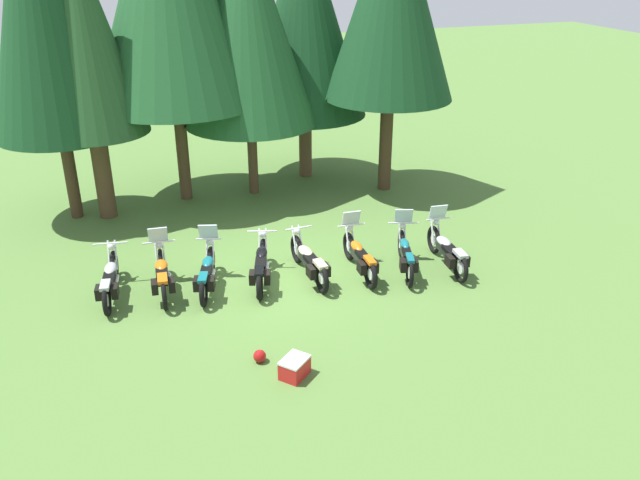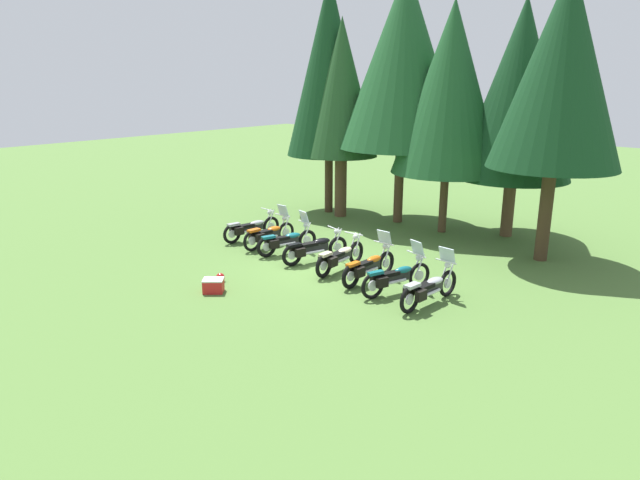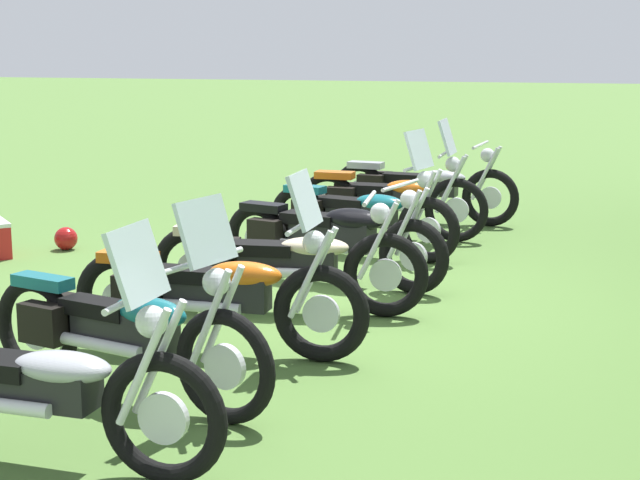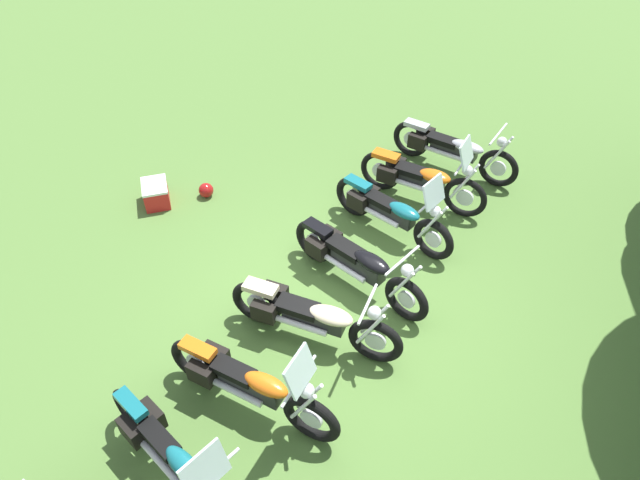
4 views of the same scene
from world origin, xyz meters
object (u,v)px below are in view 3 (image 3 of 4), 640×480
motorcycle_0 (420,187)px  motorcycle_2 (359,214)px  motorcycle_6 (121,329)px  motorcycle_7 (22,383)px  dropped_helmet (66,239)px  motorcycle_1 (389,198)px  motorcycle_4 (282,261)px  motorcycle_5 (214,292)px  motorcycle_3 (328,236)px

motorcycle_0 → motorcycle_2: size_ratio=1.09×
motorcycle_6 → motorcycle_0: bearing=99.6°
motorcycle_7 → dropped_helmet: size_ratio=9.36×
motorcycle_1 → motorcycle_4: 3.40m
motorcycle_0 → dropped_helmet: 4.34m
motorcycle_6 → motorcycle_7: size_ratio=0.94×
motorcycle_2 → motorcycle_5: bearing=-79.8°
motorcycle_1 → dropped_helmet: size_ratio=8.87×
motorcycle_4 → motorcycle_6: motorcycle_6 is taller
motorcycle_0 → motorcycle_3: size_ratio=1.03×
motorcycle_3 → dropped_helmet: motorcycle_3 is taller
motorcycle_7 → motorcycle_3: bearing=86.3°
motorcycle_4 → motorcycle_7: (3.35, -0.59, 0.02)m
motorcycle_0 → motorcycle_6: size_ratio=1.08×
motorcycle_1 → motorcycle_3: bearing=-91.3°
motorcycle_4 → motorcycle_1: bearing=80.9°
motorcycle_5 → motorcycle_6: 1.12m
motorcycle_1 → motorcycle_6: motorcycle_1 is taller
motorcycle_0 → motorcycle_3: 3.40m
motorcycle_0 → motorcycle_1: (1.13, -0.21, 0.03)m
motorcycle_2 → motorcycle_7: bearing=-81.2°
motorcycle_5 → dropped_helmet: (-3.18, -2.72, -0.33)m
motorcycle_5 → motorcycle_7: motorcycle_7 is taller
motorcycle_2 → motorcycle_0: bearing=96.7°
motorcycle_3 → motorcycle_1: bearing=101.8°
motorcycle_6 → motorcycle_7: 1.07m
motorcycle_5 → dropped_helmet: size_ratio=9.14×
motorcycle_1 → motorcycle_4: size_ratio=0.94×
motorcycle_4 → dropped_helmet: size_ratio=9.43×
motorcycle_2 → dropped_helmet: size_ratio=8.62×
motorcycle_7 → dropped_helmet: bearing=119.4°
motorcycle_0 → motorcycle_1: size_ratio=1.06×
motorcycle_0 → motorcycle_7: size_ratio=1.01×
motorcycle_4 → motorcycle_6: bearing=-104.3°
motorcycle_3 → motorcycle_2: bearing=104.7°
motorcycle_3 → motorcycle_6: motorcycle_6 is taller
motorcycle_0 → motorcycle_7: bearing=-89.9°
motorcycle_6 → dropped_helmet: motorcycle_6 is taller
motorcycle_1 → motorcycle_7: 6.80m
motorcycle_0 → motorcycle_2: (2.11, -0.38, 0.01)m
motorcycle_7 → dropped_helmet: (-5.33, -2.34, -0.34)m
motorcycle_3 → motorcycle_5: bearing=-81.2°
motorcycle_2 → dropped_helmet: bearing=-155.6°
motorcycle_2 → motorcycle_7: 5.80m
motorcycle_2 → motorcycle_4: motorcycle_2 is taller
motorcycle_4 → dropped_helmet: bearing=143.3°
motorcycle_2 → motorcycle_5: 3.62m
motorcycle_0 → motorcycle_6: 6.87m
dropped_helmet → motorcycle_0: bearing=125.7°
motorcycle_0 → motorcycle_7: 7.94m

